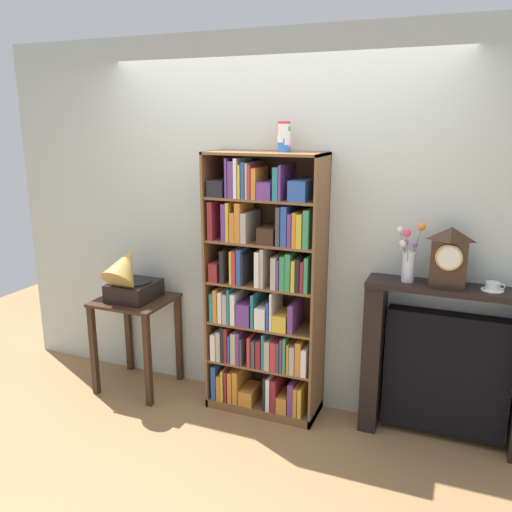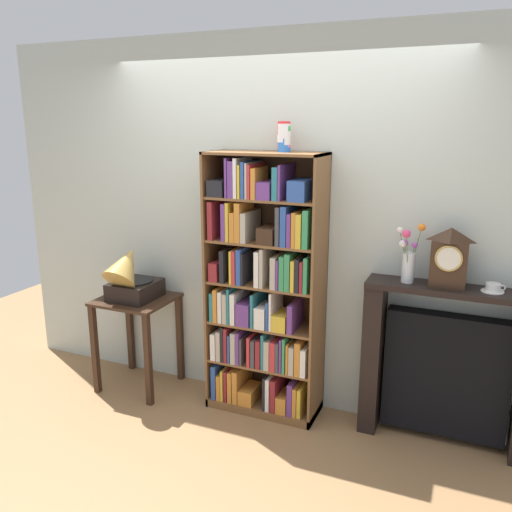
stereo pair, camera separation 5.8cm
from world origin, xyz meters
name	(u,v)px [view 1 (the left image)]	position (x,y,z in m)	size (l,w,h in m)	color
ground_plane	(259,415)	(0.00, 0.00, -0.01)	(7.74, 6.40, 0.02)	#997047
wall_back	(289,227)	(0.10, 0.33, 1.34)	(4.74, 0.08, 2.67)	beige
bookshelf	(263,296)	(-0.01, 0.10, 0.87)	(0.81, 0.35, 1.87)	brown
cup_stack	(284,137)	(0.12, 0.15, 1.97)	(0.09, 0.09, 0.20)	blue
side_table_left	(136,321)	(-1.05, 0.03, 0.55)	(0.55, 0.51, 0.74)	#382316
gramophone	(129,277)	(-1.05, -0.02, 0.93)	(0.32, 0.46, 0.48)	black
fireplace_mantel	(446,366)	(1.24, 0.18, 0.53)	(1.06, 0.24, 1.07)	black
mantel_clock	(449,257)	(1.20, 0.16, 1.26)	(0.21, 0.14, 0.37)	#382316
flower_vase	(408,258)	(0.95, 0.16, 1.23)	(0.17, 0.17, 0.38)	silver
teacup_with_saucer	(493,287)	(1.46, 0.16, 1.10)	(0.14, 0.13, 0.05)	white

